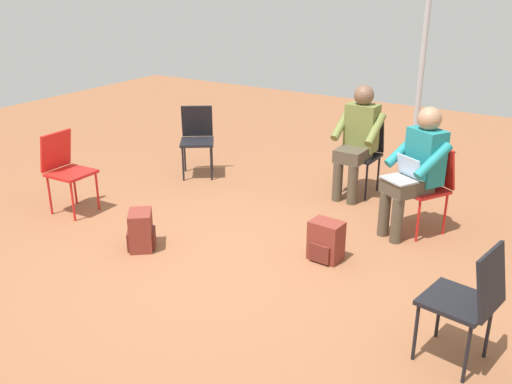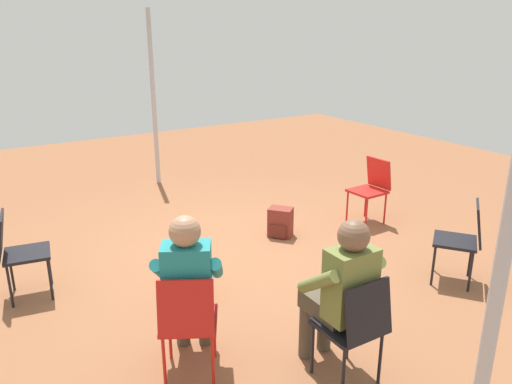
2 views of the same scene
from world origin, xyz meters
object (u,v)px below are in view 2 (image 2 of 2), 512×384
(chair_northeast, at_px, (464,237))
(chair_southeast, at_px, (188,319))
(person_with_laptop, at_px, (189,282))
(chair_south, at_px, (17,249))
(backpack_near_laptop_user, at_px, (193,280))
(chair_north, at_px, (372,186))
(person_in_olive, at_px, (341,288))
(chair_east, at_px, (355,324))
(backpack_by_empty_chair, at_px, (280,224))

(chair_northeast, relative_size, chair_southeast, 1.00)
(chair_northeast, height_order, person_with_laptop, person_with_laptop)
(chair_south, bearing_deg, backpack_near_laptop_user, 68.35)
(chair_south, distance_m, person_with_laptop, 1.99)
(chair_northeast, distance_m, chair_south, 4.25)
(chair_southeast, xyz_separation_m, person_with_laptop, (-0.15, 0.08, 0.20))
(chair_south, bearing_deg, chair_north, 94.50)
(chair_north, height_order, person_with_laptop, person_with_laptop)
(chair_northeast, height_order, backpack_near_laptop_user, chair_northeast)
(chair_south, relative_size, backpack_near_laptop_user, 2.36)
(chair_southeast, height_order, person_in_olive, person_in_olive)
(chair_east, relative_size, backpack_near_laptop_user, 2.36)
(chair_east, distance_m, backpack_near_laptop_user, 1.83)
(chair_east, xyz_separation_m, backpack_by_empty_chair, (-2.47, 1.12, -0.34))
(person_with_laptop, bearing_deg, chair_northeast, 24.21)
(backpack_near_laptop_user, bearing_deg, chair_north, 99.46)
(chair_southeast, height_order, backpack_by_empty_chair, chair_southeast)
(chair_east, distance_m, chair_north, 3.25)
(person_with_laptop, distance_m, backpack_near_laptop_user, 1.17)
(chair_northeast, distance_m, backpack_near_laptop_user, 2.67)
(chair_east, bearing_deg, chair_north, 44.42)
(backpack_near_laptop_user, bearing_deg, chair_south, -121.23)
(chair_southeast, height_order, person_with_laptop, person_with_laptop)
(chair_southeast, xyz_separation_m, person_in_olive, (0.51, 0.95, 0.20))
(chair_northeast, bearing_deg, chair_southeast, 141.97)
(chair_north, xyz_separation_m, person_in_olive, (2.05, -2.37, 0.20))
(chair_north, bearing_deg, person_in_olive, 129.08)
(chair_north, xyz_separation_m, backpack_near_laptop_user, (0.46, -2.78, -0.34))
(person_with_laptop, relative_size, backpack_near_laptop_user, 3.44)
(chair_south, height_order, chair_north, same)
(person_with_laptop, bearing_deg, person_in_olive, -7.38)
(chair_east, bearing_deg, chair_northeast, 17.06)
(chair_northeast, relative_size, chair_north, 1.00)
(backpack_by_empty_chair, bearing_deg, chair_east, -24.37)
(chair_east, xyz_separation_m, chair_north, (-2.22, 2.37, 0.00))
(chair_northeast, xyz_separation_m, backpack_near_laptop_user, (-1.21, -2.35, -0.34))
(chair_south, bearing_deg, chair_east, 44.06)
(chair_southeast, distance_m, person_in_olive, 1.10)
(chair_east, distance_m, person_in_olive, 0.26)
(person_with_laptop, xyz_separation_m, person_in_olive, (0.66, 0.87, 0.00))
(person_with_laptop, relative_size, person_in_olive, 1.00)
(person_with_laptop, relative_size, backpack_by_empty_chair, 3.44)
(backpack_near_laptop_user, bearing_deg, person_with_laptop, -26.26)
(chair_south, xyz_separation_m, chair_north, (0.37, 4.15, 0.00))
(chair_northeast, bearing_deg, backpack_near_laptop_user, 117.38)
(backpack_by_empty_chair, bearing_deg, person_with_laptop, -50.33)
(backpack_near_laptop_user, bearing_deg, chair_east, 12.97)
(chair_south, relative_size, chair_north, 1.00)
(chair_northeast, distance_m, person_in_olive, 1.99)
(chair_east, distance_m, person_with_laptop, 1.21)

